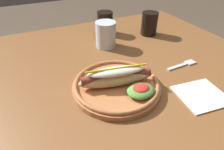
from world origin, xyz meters
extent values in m
cube|color=brown|center=(0.00, 0.00, 0.72)|extent=(1.11, 0.90, 0.04)
cylinder|color=brown|center=(-0.47, 0.36, 0.35)|extent=(0.06, 0.06, 0.70)
cylinder|color=brown|center=(0.47, 0.36, 0.35)|extent=(0.06, 0.06, 0.70)
cylinder|color=#B77042|center=(-0.04, -0.12, 0.75)|extent=(0.26, 0.26, 0.02)
torus|color=#B77042|center=(-0.04, -0.12, 0.76)|extent=(0.25, 0.25, 0.01)
ellipsoid|color=tan|center=(-0.04, -0.12, 0.78)|extent=(0.23, 0.09, 0.04)
cylinder|color=brown|center=(-0.04, -0.12, 0.78)|extent=(0.20, 0.06, 0.03)
ellipsoid|color=silver|center=(-0.04, -0.12, 0.80)|extent=(0.17, 0.07, 0.02)
cylinder|color=yellow|center=(-0.04, -0.12, 0.81)|extent=(0.17, 0.04, 0.01)
ellipsoid|color=#5B9942|center=(0.00, -0.19, 0.77)|extent=(0.08, 0.07, 0.02)
ellipsoid|color=red|center=(0.00, -0.19, 0.78)|extent=(0.05, 0.04, 0.01)
cube|color=silver|center=(0.20, -0.10, 0.74)|extent=(0.09, 0.02, 0.00)
cube|color=silver|center=(0.26, -0.10, 0.74)|extent=(0.04, 0.03, 0.00)
cylinder|color=black|center=(0.27, 0.18, 0.79)|extent=(0.07, 0.07, 0.10)
cylinder|color=silver|center=(0.04, 0.15, 0.79)|extent=(0.08, 0.08, 0.10)
cylinder|color=black|center=(0.10, 0.28, 0.79)|extent=(0.07, 0.07, 0.10)
cube|color=white|center=(0.16, -0.25, 0.74)|extent=(0.14, 0.13, 0.00)
camera|label=1|loc=(-0.24, -0.51, 1.10)|focal=30.44mm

